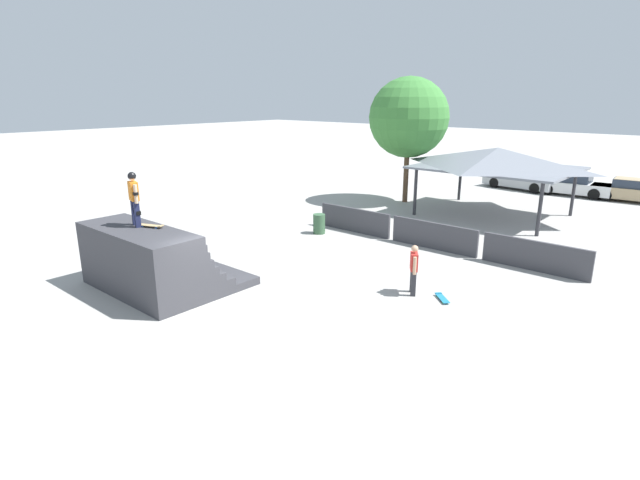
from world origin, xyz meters
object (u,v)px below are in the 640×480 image
(skateboard_on_deck, at_px, (152,226))
(tree_beside_pavilion, at_px, (409,118))
(trash_bin, at_px, (319,224))
(bystander_walking, at_px, (414,267))
(parked_car_silver, at_px, (520,180))
(parked_car_white, at_px, (574,185))
(skateboard_on_ground, at_px, (442,298))
(skater_on_deck, at_px, (134,195))
(parked_car_tan, at_px, (635,191))

(skateboard_on_deck, distance_m, tree_beside_pavilion, 16.68)
(skateboard_on_deck, relative_size, trash_bin, 0.98)
(skateboard_on_deck, distance_m, bystander_walking, 7.92)
(parked_car_silver, xyz_separation_m, parked_car_white, (3.17, 0.06, -0.00))
(skateboard_on_deck, relative_size, skateboard_on_ground, 1.19)
(trash_bin, bearing_deg, tree_beside_pavilion, 95.25)
(skateboard_on_ground, bearing_deg, skateboard_on_deck, 77.83)
(parked_car_silver, bearing_deg, tree_beside_pavilion, -104.10)
(parked_car_silver, bearing_deg, skateboard_on_ground, -67.59)
(skater_on_deck, xyz_separation_m, tree_beside_pavilion, (-0.79, 16.63, 1.69))
(bystander_walking, xyz_separation_m, skateboard_on_ground, (0.90, 0.17, -0.79))
(skater_on_deck, height_order, parked_car_white, skater_on_deck)
(skater_on_deck, height_order, skateboard_on_ground, skater_on_deck)
(skater_on_deck, height_order, parked_car_silver, skater_on_deck)
(bystander_walking, distance_m, trash_bin, 7.45)
(parked_car_white, bearing_deg, parked_car_tan, 1.80)
(skateboard_on_ground, height_order, parked_car_tan, parked_car_tan)
(skateboard_on_deck, bearing_deg, skateboard_on_ground, 13.46)
(skateboard_on_ground, relative_size, parked_car_silver, 0.15)
(bystander_walking, xyz_separation_m, trash_bin, (-6.65, 3.33, -0.43))
(parked_car_silver, bearing_deg, parked_car_white, 9.49)
(tree_beside_pavilion, height_order, parked_car_white, tree_beside_pavilion)
(skateboard_on_ground, bearing_deg, bystander_walking, 53.12)
(skateboard_on_deck, height_order, trash_bin, skateboard_on_deck)
(tree_beside_pavilion, xyz_separation_m, parked_car_tan, (9.76, 8.51, -4.01))
(skater_on_deck, bearing_deg, skateboard_on_deck, 38.76)
(tree_beside_pavilion, relative_size, parked_car_silver, 1.46)
(parked_car_tan, bearing_deg, skater_on_deck, -113.81)
(skateboard_on_ground, bearing_deg, tree_beside_pavilion, -11.79)
(tree_beside_pavilion, distance_m, parked_car_silver, 9.79)
(tree_beside_pavilion, xyz_separation_m, parked_car_white, (6.60, 8.30, -4.01))
(tree_beside_pavilion, bearing_deg, parked_car_silver, 67.41)
(skateboard_on_ground, bearing_deg, trash_bin, 19.43)
(trash_bin, bearing_deg, parked_car_tan, 61.72)
(skater_on_deck, bearing_deg, bystander_walking, 53.84)
(tree_beside_pavilion, bearing_deg, skateboard_on_ground, -53.91)
(skateboard_on_deck, distance_m, parked_car_white, 25.34)
(tree_beside_pavilion, distance_m, parked_car_white, 11.34)
(bystander_walking, bearing_deg, parked_car_silver, -24.02)
(skateboard_on_deck, height_order, tree_beside_pavilion, tree_beside_pavilion)
(tree_beside_pavilion, relative_size, parked_car_tan, 1.48)
(parked_car_white, height_order, parked_car_tan, same)
(skater_on_deck, distance_m, parked_car_silver, 25.13)
(trash_bin, xyz_separation_m, parked_car_white, (5.84, 16.53, 0.18))
(skateboard_on_deck, height_order, skateboard_on_ground, skateboard_on_deck)
(skateboard_on_deck, distance_m, parked_car_silver, 24.82)
(skater_on_deck, relative_size, skateboard_on_deck, 1.96)
(tree_beside_pavilion, bearing_deg, trash_bin, -84.75)
(skateboard_on_ground, relative_size, parked_car_white, 0.17)
(skater_on_deck, height_order, skateboard_on_deck, skater_on_deck)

